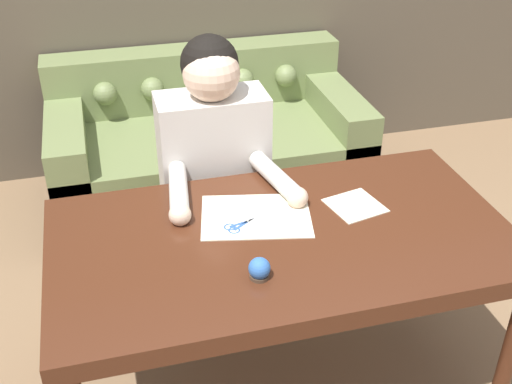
# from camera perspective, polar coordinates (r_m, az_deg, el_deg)

# --- Properties ---
(dining_table) EXTENTS (1.60, 0.87, 0.74)m
(dining_table) POSITION_cam_1_polar(r_m,az_deg,el_deg) (2.26, 2.33, -5.11)
(dining_table) COLOR #472314
(dining_table) RESTS_ON ground_plane
(couch) EXTENTS (1.72, 0.91, 0.79)m
(couch) POSITION_cam_1_polar(r_m,az_deg,el_deg) (3.73, -4.44, 3.96)
(couch) COLOR olive
(couch) RESTS_ON ground_plane
(person) EXTENTS (0.51, 0.62, 1.26)m
(person) POSITION_cam_1_polar(r_m,az_deg,el_deg) (2.71, -3.68, 1.49)
(person) COLOR #33281E
(person) RESTS_ON ground_plane
(pattern_paper_main) EXTENTS (0.44, 0.36, 0.00)m
(pattern_paper_main) POSITION_cam_1_polar(r_m,az_deg,el_deg) (2.30, -0.00, -2.16)
(pattern_paper_main) COLOR beige
(pattern_paper_main) RESTS_ON dining_table
(pattern_paper_offcut) EXTENTS (0.22, 0.22, 0.00)m
(pattern_paper_offcut) POSITION_cam_1_polar(r_m,az_deg,el_deg) (2.39, 8.80, -1.19)
(pattern_paper_offcut) COLOR beige
(pattern_paper_offcut) RESTS_ON dining_table
(scissors) EXTENTS (0.20, 0.13, 0.01)m
(scissors) POSITION_cam_1_polar(r_m,az_deg,el_deg) (2.25, -1.30, -2.92)
(scissors) COLOR silver
(scissors) RESTS_ON dining_table
(pin_cushion) EXTENTS (0.07, 0.07, 0.07)m
(pin_cushion) POSITION_cam_1_polar(r_m,az_deg,el_deg) (2.00, 0.30, -6.87)
(pin_cushion) COLOR #4C3828
(pin_cushion) RESTS_ON dining_table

